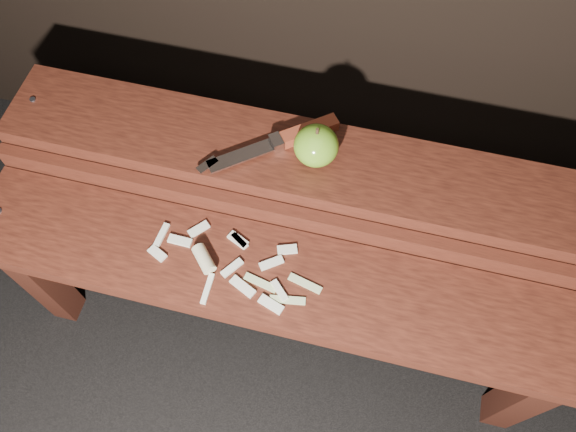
% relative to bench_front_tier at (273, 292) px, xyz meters
% --- Properties ---
extents(ground, '(60.00, 60.00, 0.00)m').
position_rel_bench_front_tier_xyz_m(ground, '(0.00, 0.06, -0.35)').
color(ground, black).
extents(bench_front_tier, '(1.20, 0.20, 0.42)m').
position_rel_bench_front_tier_xyz_m(bench_front_tier, '(0.00, 0.00, 0.00)').
color(bench_front_tier, black).
rests_on(bench_front_tier, ground).
extents(bench_rear_tier, '(1.20, 0.21, 0.50)m').
position_rel_bench_front_tier_xyz_m(bench_rear_tier, '(0.00, 0.23, 0.06)').
color(bench_rear_tier, black).
rests_on(bench_rear_tier, ground).
extents(apple, '(0.08, 0.08, 0.09)m').
position_rel_bench_front_tier_xyz_m(apple, '(0.03, 0.23, 0.18)').
color(apple, '#64951E').
rests_on(apple, bench_rear_tier).
extents(knife, '(0.24, 0.19, 0.03)m').
position_rel_bench_front_tier_xyz_m(knife, '(-0.03, 0.26, 0.16)').
color(knife, maroon).
rests_on(knife, bench_rear_tier).
extents(apple_scraps, '(0.34, 0.16, 0.03)m').
position_rel_bench_front_tier_xyz_m(apple_scraps, '(-0.09, 0.01, 0.07)').
color(apple_scraps, beige).
rests_on(apple_scraps, bench_front_tier).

